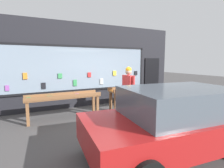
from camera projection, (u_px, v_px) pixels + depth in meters
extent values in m
plane|color=#474444|center=(117.00, 121.00, 5.75)|extent=(40.00, 40.00, 0.00)
cube|color=black|center=(91.00, 65.00, 7.64)|extent=(8.30, 0.20, 3.54)
cube|color=gray|center=(82.00, 68.00, 7.33)|extent=(6.10, 0.03, 1.83)
cube|color=black|center=(81.00, 46.00, 7.21)|extent=(6.18, 0.06, 0.08)
cube|color=black|center=(82.00, 90.00, 7.45)|extent=(6.18, 0.06, 0.08)
cube|color=black|center=(141.00, 67.00, 8.69)|extent=(0.08, 0.06, 1.83)
cube|color=#994CA5|center=(7.00, 88.00, 6.15)|extent=(0.12, 0.03, 0.19)
cube|color=orange|center=(25.00, 76.00, 6.36)|extent=(0.15, 0.03, 0.24)
cube|color=black|center=(44.00, 86.00, 6.69)|extent=(0.15, 0.03, 0.24)
cube|color=#338C4C|center=(60.00, 76.00, 6.92)|extent=(0.16, 0.03, 0.20)
cube|color=#338C4C|center=(75.00, 83.00, 7.23)|extent=(0.15, 0.03, 0.26)
cube|color=red|center=(89.00, 75.00, 7.47)|extent=(0.15, 0.03, 0.20)
cube|color=silver|center=(102.00, 81.00, 7.77)|extent=(0.14, 0.03, 0.25)
cube|color=yellow|center=(115.00, 73.00, 8.02)|extent=(0.16, 0.03, 0.22)
cube|color=black|center=(125.00, 80.00, 8.32)|extent=(0.15, 0.03, 0.24)
cube|color=black|center=(136.00, 73.00, 8.55)|extent=(0.16, 0.03, 0.19)
cube|color=black|center=(152.00, 79.00, 9.09)|extent=(0.90, 0.04, 2.10)
cube|color=brown|center=(28.00, 114.00, 5.24)|extent=(0.09, 0.09, 0.73)
cube|color=brown|center=(97.00, 106.00, 6.22)|extent=(0.09, 0.09, 0.73)
cube|color=brown|center=(28.00, 111.00, 5.61)|extent=(0.09, 0.09, 0.73)
cube|color=brown|center=(93.00, 103.00, 6.59)|extent=(0.09, 0.09, 0.73)
cube|color=brown|center=(64.00, 97.00, 5.87)|extent=(2.45, 0.61, 0.04)
cube|color=brown|center=(65.00, 97.00, 5.63)|extent=(2.45, 0.10, 0.12)
cube|color=brown|center=(62.00, 94.00, 6.09)|extent=(2.45, 0.10, 0.12)
cube|color=#338C4C|center=(28.00, 98.00, 5.53)|extent=(0.17, 0.23, 0.03)
cube|color=#994CA5|center=(40.00, 99.00, 5.41)|extent=(0.20, 0.25, 0.03)
cube|color=#338C4C|center=(50.00, 97.00, 5.76)|extent=(0.20, 0.24, 0.02)
cube|color=silver|center=(58.00, 97.00, 5.79)|extent=(0.17, 0.22, 0.02)
cube|color=#2659B2|center=(69.00, 96.00, 5.90)|extent=(0.20, 0.26, 0.03)
cube|color=#994CA5|center=(77.00, 94.00, 6.17)|extent=(0.15, 0.21, 0.03)
cube|color=#338C4C|center=(87.00, 95.00, 6.12)|extent=(0.16, 0.21, 0.02)
cube|color=black|center=(95.00, 94.00, 6.30)|extent=(0.15, 0.22, 0.02)
cube|color=brown|center=(115.00, 103.00, 6.58)|extent=(0.09, 0.09, 0.77)
cube|color=brown|center=(161.00, 98.00, 7.56)|extent=(0.09, 0.09, 0.77)
cube|color=brown|center=(111.00, 101.00, 6.95)|extent=(0.09, 0.09, 0.77)
cube|color=brown|center=(155.00, 96.00, 7.93)|extent=(0.09, 0.09, 0.77)
cube|color=brown|center=(137.00, 90.00, 7.20)|extent=(2.45, 0.61, 0.04)
cube|color=brown|center=(141.00, 89.00, 6.96)|extent=(2.45, 0.10, 0.12)
cube|color=brown|center=(134.00, 87.00, 7.42)|extent=(2.45, 0.10, 0.12)
cube|color=orange|center=(113.00, 91.00, 6.75)|extent=(0.18, 0.24, 0.03)
cube|color=black|center=(125.00, 89.00, 7.07)|extent=(0.14, 0.19, 0.02)
cube|color=#5999A5|center=(137.00, 89.00, 7.22)|extent=(0.14, 0.20, 0.03)
cube|color=orange|center=(147.00, 88.00, 7.46)|extent=(0.18, 0.24, 0.02)
cube|color=#5999A5|center=(156.00, 87.00, 7.72)|extent=(0.19, 0.23, 0.02)
cylinder|color=#2D334C|center=(130.00, 103.00, 6.39)|extent=(0.14, 0.14, 0.84)
cylinder|color=#2D334C|center=(127.00, 102.00, 6.53)|extent=(0.14, 0.14, 0.84)
cube|color=red|center=(128.00, 84.00, 6.37)|extent=(0.26, 0.49, 0.60)
cylinder|color=red|center=(134.00, 84.00, 6.12)|extent=(0.09, 0.09, 0.57)
cylinder|color=red|center=(124.00, 82.00, 6.61)|extent=(0.09, 0.09, 0.57)
sphere|color=tan|center=(129.00, 72.00, 6.31)|extent=(0.23, 0.23, 0.23)
sphere|color=orange|center=(129.00, 70.00, 6.30)|extent=(0.22, 0.22, 0.22)
ellipsoid|color=white|center=(145.00, 107.00, 6.47)|extent=(0.29, 0.40, 0.19)
ellipsoid|color=black|center=(145.00, 107.00, 6.47)|extent=(0.26, 0.27, 0.20)
sphere|color=white|center=(143.00, 104.00, 6.68)|extent=(0.17, 0.17, 0.17)
cylinder|color=white|center=(147.00, 108.00, 6.26)|extent=(0.06, 0.10, 0.12)
cylinder|color=white|center=(145.00, 111.00, 6.61)|extent=(0.04, 0.04, 0.17)
cylinder|color=white|center=(143.00, 111.00, 6.59)|extent=(0.04, 0.04, 0.17)
cylinder|color=white|center=(147.00, 112.00, 6.39)|extent=(0.04, 0.04, 0.17)
cylinder|color=white|center=(145.00, 113.00, 6.38)|extent=(0.04, 0.04, 0.17)
cube|color=#193F19|center=(178.00, 95.00, 7.59)|extent=(0.62, 0.36, 0.93)
cube|color=brown|center=(178.00, 95.00, 7.59)|extent=(0.61, 0.19, 0.07)
cube|color=#193F19|center=(169.00, 94.00, 7.92)|extent=(0.62, 0.36, 0.93)
cube|color=brown|center=(169.00, 94.00, 7.92)|extent=(0.61, 0.19, 0.07)
cube|color=#A51919|center=(178.00, 127.00, 3.70)|extent=(4.14, 2.13, 0.55)
cube|color=#4C5660|center=(179.00, 101.00, 3.63)|extent=(2.37, 1.75, 0.56)
cylinder|color=black|center=(192.00, 119.00, 5.01)|extent=(0.61, 0.24, 0.60)
cylinder|color=black|center=(106.00, 133.00, 4.07)|extent=(0.61, 0.24, 0.60)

